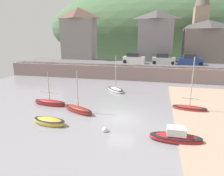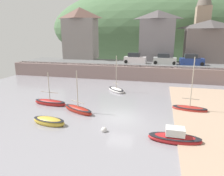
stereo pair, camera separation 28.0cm
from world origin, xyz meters
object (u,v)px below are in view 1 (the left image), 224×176
at_px(parked_car_by_wall, 163,60).
at_px(parked_car_near_slipway, 134,59).
at_px(rowboat_small_beached, 189,108).
at_px(sailboat_nearest_shore, 78,110).
at_px(waterfront_building_centre, 156,36).
at_px(motorboat_with_cabin, 116,90).
at_px(sailboat_tall_mast, 50,103).
at_px(waterfront_building_right, 206,41).
at_px(church_with_spire, 201,18).
at_px(fishing_boat_green, 176,137).
at_px(waterfront_building_left, 79,33).
at_px(parked_car_end_of_row, 190,60).
at_px(sailboat_blue_trim, 49,122).
at_px(mooring_buoy, 105,130).

bearing_deg(parked_car_by_wall, parked_car_near_slipway, -178.17).
height_order(rowboat_small_beached, sailboat_nearest_shore, rowboat_small_beached).
bearing_deg(waterfront_building_centre, sailboat_nearest_shore, -105.84).
bearing_deg(motorboat_with_cabin, sailboat_tall_mast, -85.05).
bearing_deg(waterfront_building_centre, sailboat_tall_mast, -115.21).
distance_m(waterfront_building_right, church_with_spire, 6.02).
distance_m(sailboat_tall_mast, motorboat_with_cabin, 9.45).
relative_size(waterfront_building_centre, rowboat_small_beached, 1.71).
relative_size(church_with_spire, fishing_boat_green, 4.14).
distance_m(rowboat_small_beached, sailboat_nearest_shore, 11.70).
bearing_deg(waterfront_building_left, parked_car_near_slipway, -19.55).
relative_size(rowboat_small_beached, parked_car_near_slipway, 1.39).
distance_m(waterfront_building_left, sailboat_nearest_shore, 27.63).
bearing_deg(rowboat_small_beached, waterfront_building_left, 140.97).
bearing_deg(waterfront_building_right, parked_car_by_wall, -150.60).
distance_m(fishing_boat_green, parked_car_end_of_row, 24.72).
xyz_separation_m(motorboat_with_cabin, sailboat_nearest_shore, (-2.20, -8.52, 0.03)).
xyz_separation_m(waterfront_building_left, church_with_spire, (25.34, 4.00, 2.94)).
distance_m(church_with_spire, rowboat_small_beached, 28.27).
relative_size(motorboat_with_cabin, sailboat_nearest_shore, 1.14).
relative_size(sailboat_tall_mast, sailboat_blue_trim, 1.22).
relative_size(fishing_boat_green, sailboat_blue_trim, 1.19).
xyz_separation_m(rowboat_small_beached, parked_car_by_wall, (-2.56, 17.28, 2.96)).
bearing_deg(waterfront_building_left, rowboat_small_beached, -46.47).
bearing_deg(parked_car_end_of_row, sailboat_blue_trim, -124.59).
height_order(rowboat_small_beached, mooring_buoy, rowboat_small_beached).
distance_m(church_with_spire, sailboat_nearest_shore, 34.61).
bearing_deg(sailboat_nearest_shore, waterfront_building_right, 81.21).
xyz_separation_m(rowboat_small_beached, mooring_buoy, (-7.53, -6.64, -0.10)).
xyz_separation_m(waterfront_building_right, rowboat_small_beached, (-5.43, -21.78, -6.20)).
bearing_deg(sailboat_blue_trim, fishing_boat_green, 4.72).
distance_m(sailboat_tall_mast, sailboat_nearest_shore, 4.23).
distance_m(sailboat_tall_mast, parked_car_end_of_row, 25.90).
bearing_deg(waterfront_building_left, fishing_boat_green, -56.82).
bearing_deg(rowboat_small_beached, sailboat_tall_mast, -166.35).
bearing_deg(rowboat_small_beached, church_with_spire, 87.20).
distance_m(waterfront_building_centre, sailboat_nearest_shore, 26.79).
bearing_deg(waterfront_building_left, waterfront_building_centre, -0.00).
relative_size(waterfront_building_centre, sailboat_nearest_shore, 2.20).
distance_m(rowboat_small_beached, fishing_boat_green, 7.19).
relative_size(parked_car_near_slipway, parked_car_end_of_row, 1.00).
bearing_deg(waterfront_building_right, waterfront_building_left, 180.00).
distance_m(fishing_boat_green, sailboat_nearest_shore, 10.15).
distance_m(waterfront_building_left, parked_car_by_wall, 19.27).
distance_m(rowboat_small_beached, parked_car_by_wall, 17.71).
bearing_deg(mooring_buoy, rowboat_small_beached, 41.43).
relative_size(sailboat_nearest_shore, mooring_buoy, 9.47).
height_order(waterfront_building_left, rowboat_small_beached, waterfront_building_left).
xyz_separation_m(church_with_spire, fishing_boat_green, (-6.57, -32.71, -10.57)).
distance_m(sailboat_tall_mast, parked_car_near_slipway, 20.50).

